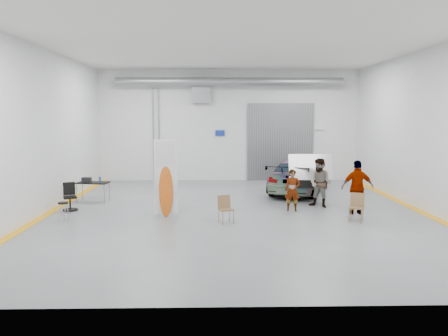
{
  "coord_description": "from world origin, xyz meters",
  "views": [
    {
      "loc": [
        -0.78,
        -15.76,
        3.56
      ],
      "look_at": [
        -0.42,
        1.22,
        1.5
      ],
      "focal_mm": 35.0,
      "sensor_mm": 36.0,
      "label": 1
    }
  ],
  "objects_px": {
    "sedan_car": "(299,176)",
    "work_table": "(91,182)",
    "surfboard_display": "(165,184)",
    "person_b": "(320,183)",
    "office_chair": "(71,198)",
    "folding_chair_near": "(226,215)",
    "shop_stool": "(63,212)",
    "person_c": "(357,187)",
    "folding_chair_far": "(356,213)",
    "person_a": "(293,190)"
  },
  "relations": [
    {
      "from": "shop_stool",
      "to": "sedan_car",
      "type": "bearing_deg",
      "value": 32.09
    },
    {
      "from": "person_b",
      "to": "surfboard_display",
      "type": "relative_size",
      "value": 0.66
    },
    {
      "from": "shop_stool",
      "to": "work_table",
      "type": "xyz_separation_m",
      "value": [
        -0.06,
        3.58,
        0.47
      ]
    },
    {
      "from": "person_a",
      "to": "folding_chair_far",
      "type": "xyz_separation_m",
      "value": [
        1.84,
        -1.71,
        -0.49
      ]
    },
    {
      "from": "sedan_car",
      "to": "surfboard_display",
      "type": "bearing_deg",
      "value": 62.86
    },
    {
      "from": "person_a",
      "to": "folding_chair_far",
      "type": "height_order",
      "value": "person_a"
    },
    {
      "from": "surfboard_display",
      "to": "shop_stool",
      "type": "distance_m",
      "value": 3.5
    },
    {
      "from": "folding_chair_near",
      "to": "person_c",
      "type": "bearing_deg",
      "value": -4.74
    },
    {
      "from": "office_chair",
      "to": "person_b",
      "type": "bearing_deg",
      "value": -20.15
    },
    {
      "from": "person_b",
      "to": "shop_stool",
      "type": "distance_m",
      "value": 9.43
    },
    {
      "from": "sedan_car",
      "to": "person_c",
      "type": "relative_size",
      "value": 2.68
    },
    {
      "from": "surfboard_display",
      "to": "shop_stool",
      "type": "bearing_deg",
      "value": -171.65
    },
    {
      "from": "person_b",
      "to": "office_chair",
      "type": "distance_m",
      "value": 9.54
    },
    {
      "from": "surfboard_display",
      "to": "shop_stool",
      "type": "height_order",
      "value": "surfboard_display"
    },
    {
      "from": "sedan_car",
      "to": "work_table",
      "type": "distance_m",
      "value": 9.25
    },
    {
      "from": "person_a",
      "to": "folding_chair_near",
      "type": "height_order",
      "value": "person_a"
    },
    {
      "from": "folding_chair_near",
      "to": "shop_stool",
      "type": "bearing_deg",
      "value": 157.84
    },
    {
      "from": "person_c",
      "to": "folding_chair_far",
      "type": "relative_size",
      "value": 2.05
    },
    {
      "from": "person_a",
      "to": "folding_chair_far",
      "type": "distance_m",
      "value": 2.56
    },
    {
      "from": "surfboard_display",
      "to": "person_c",
      "type": "bearing_deg",
      "value": -2.94
    },
    {
      "from": "surfboard_display",
      "to": "work_table",
      "type": "relative_size",
      "value": 2.12
    },
    {
      "from": "person_b",
      "to": "person_c",
      "type": "relative_size",
      "value": 0.97
    },
    {
      "from": "surfboard_display",
      "to": "person_b",
      "type": "bearing_deg",
      "value": 9.08
    },
    {
      "from": "sedan_car",
      "to": "folding_chair_far",
      "type": "relative_size",
      "value": 5.5
    },
    {
      "from": "folding_chair_far",
      "to": "sedan_car",
      "type": "bearing_deg",
      "value": 123.89
    },
    {
      "from": "person_c",
      "to": "work_table",
      "type": "relative_size",
      "value": 1.44
    },
    {
      "from": "shop_stool",
      "to": "office_chair",
      "type": "height_order",
      "value": "office_chair"
    },
    {
      "from": "person_c",
      "to": "work_table",
      "type": "bearing_deg",
      "value": -11.39
    },
    {
      "from": "person_b",
      "to": "person_c",
      "type": "xyz_separation_m",
      "value": [
        1.05,
        -1.21,
        0.03
      ]
    },
    {
      "from": "person_c",
      "to": "surfboard_display",
      "type": "xyz_separation_m",
      "value": [
        -6.88,
        -0.26,
        0.19
      ]
    },
    {
      "from": "sedan_car",
      "to": "surfboard_display",
      "type": "distance_m",
      "value": 7.44
    },
    {
      "from": "person_c",
      "to": "shop_stool",
      "type": "relative_size",
      "value": 2.85
    },
    {
      "from": "sedan_car",
      "to": "office_chair",
      "type": "distance_m",
      "value": 10.06
    },
    {
      "from": "sedan_car",
      "to": "shop_stool",
      "type": "xyz_separation_m",
      "value": [
        -8.96,
        -5.62,
        -0.42
      ]
    },
    {
      "from": "sedan_car",
      "to": "folding_chair_far",
      "type": "xyz_separation_m",
      "value": [
        0.83,
        -5.72,
        -0.46
      ]
    },
    {
      "from": "person_c",
      "to": "shop_stool",
      "type": "xyz_separation_m",
      "value": [
        -10.19,
        -1.05,
        -0.64
      ]
    },
    {
      "from": "person_a",
      "to": "folding_chair_near",
      "type": "xyz_separation_m",
      "value": [
        -2.52,
        -1.84,
        -0.5
      ]
    },
    {
      "from": "work_table",
      "to": "person_c",
      "type": "bearing_deg",
      "value": -13.87
    },
    {
      "from": "person_b",
      "to": "work_table",
      "type": "bearing_deg",
      "value": -151.23
    },
    {
      "from": "person_b",
      "to": "office_chair",
      "type": "height_order",
      "value": "person_b"
    },
    {
      "from": "person_a",
      "to": "person_b",
      "type": "distance_m",
      "value": 1.37
    },
    {
      "from": "person_c",
      "to": "office_chair",
      "type": "bearing_deg",
      "value": -2.06
    },
    {
      "from": "person_c",
      "to": "folding_chair_far",
      "type": "bearing_deg",
      "value": 73.29
    },
    {
      "from": "sedan_car",
      "to": "person_a",
      "type": "relative_size",
      "value": 3.36
    },
    {
      "from": "person_a",
      "to": "person_c",
      "type": "distance_m",
      "value": 2.32
    },
    {
      "from": "person_b",
      "to": "surfboard_display",
      "type": "distance_m",
      "value": 6.02
    },
    {
      "from": "person_a",
      "to": "person_b",
      "type": "height_order",
      "value": "person_b"
    },
    {
      "from": "person_a",
      "to": "person_b",
      "type": "relative_size",
      "value": 0.82
    },
    {
      "from": "work_table",
      "to": "folding_chair_far",
      "type": "bearing_deg",
      "value": -20.49
    },
    {
      "from": "person_b",
      "to": "surfboard_display",
      "type": "height_order",
      "value": "surfboard_display"
    }
  ]
}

